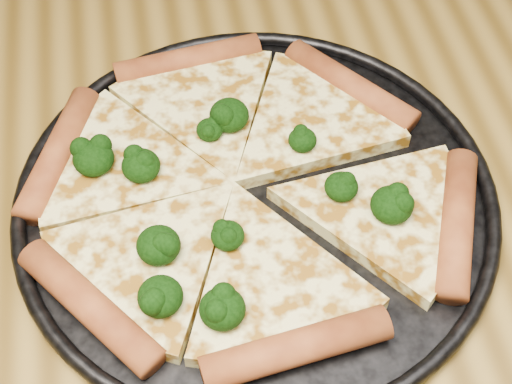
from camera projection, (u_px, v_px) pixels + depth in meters
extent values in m
cube|color=olive|center=(156.00, 290.00, 0.58)|extent=(1.20, 0.90, 0.04)
cube|color=brown|center=(508.00, 141.00, 1.17)|extent=(0.06, 0.06, 0.71)
cylinder|color=black|center=(256.00, 202.00, 0.61)|extent=(0.37, 0.37, 0.01)
torus|color=black|center=(256.00, 197.00, 0.60)|extent=(0.38, 0.38, 0.01)
cylinder|color=#A55529|center=(350.00, 86.00, 0.66)|extent=(0.10, 0.12, 0.03)
cylinder|color=#A55529|center=(188.00, 61.00, 0.68)|extent=(0.13, 0.04, 0.03)
cylinder|color=#A55529|center=(59.00, 153.00, 0.62)|extent=(0.07, 0.13, 0.03)
cylinder|color=#A55529|center=(90.00, 306.00, 0.53)|extent=(0.10, 0.12, 0.03)
cylinder|color=#A55529|center=(296.00, 348.00, 0.51)|extent=(0.13, 0.04, 0.03)
cylinder|color=#A55529|center=(457.00, 223.00, 0.58)|extent=(0.07, 0.13, 0.03)
ellipsoid|color=black|center=(302.00, 140.00, 0.61)|extent=(0.02, 0.02, 0.02)
ellipsoid|color=black|center=(93.00, 158.00, 0.60)|extent=(0.03, 0.03, 0.02)
ellipsoid|color=black|center=(228.00, 235.00, 0.56)|extent=(0.02, 0.02, 0.02)
ellipsoid|color=black|center=(210.00, 130.00, 0.62)|extent=(0.02, 0.02, 0.02)
ellipsoid|color=black|center=(392.00, 205.00, 0.57)|extent=(0.03, 0.03, 0.02)
ellipsoid|color=black|center=(341.00, 187.00, 0.58)|extent=(0.03, 0.03, 0.02)
ellipsoid|color=black|center=(141.00, 166.00, 0.60)|extent=(0.03, 0.03, 0.02)
ellipsoid|color=black|center=(158.00, 245.00, 0.55)|extent=(0.03, 0.03, 0.02)
ellipsoid|color=black|center=(229.00, 115.00, 0.63)|extent=(0.03, 0.03, 0.02)
ellipsoid|color=black|center=(222.00, 309.00, 0.52)|extent=(0.03, 0.03, 0.02)
ellipsoid|color=black|center=(160.00, 296.00, 0.52)|extent=(0.03, 0.03, 0.02)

